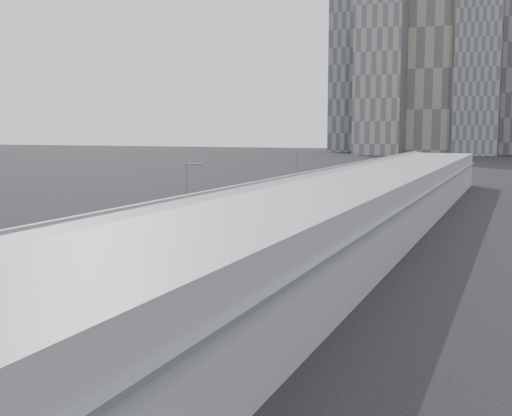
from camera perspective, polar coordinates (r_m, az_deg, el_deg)
The scene contains 19 objects.
sidewalk at distance 67.10m, azimuth 5.04°, elevation -3.09°, with size 10.00×170.00×0.12m, color gray.
lane_line at distance 70.92m, azimuth -3.08°, elevation -2.57°, with size 0.12×160.00×0.02m, color gold.
depot at distance 65.50m, azimuth 8.40°, elevation -0.33°, with size 12.45×160.40×7.20m.
skyline at distance 335.99m, azimuth 17.49°, elevation 13.32°, with size 145.00×64.00×120.00m.
bus_1 at distance 39.22m, azimuth -20.48°, elevation -8.33°, with size 3.95×13.83×3.99m.
bus_2 at distance 49.45m, azimuth -11.29°, elevation -5.07°, with size 3.45×12.66×3.66m.
bus_3 at distance 64.55m, azimuth -2.44°, elevation -2.02°, with size 3.32×13.68×3.97m.
bus_4 at distance 74.15m, azimuth 1.21°, elevation -0.84°, with size 3.03×13.67×3.98m.
bus_5 at distance 87.87m, azimuth 4.73°, elevation 0.24°, with size 2.83×12.24×3.56m.
bus_6 at distance 101.73m, azimuth 7.31°, elevation 1.18°, with size 3.06×13.08×3.80m.
bus_7 at distance 117.29m, azimuth 9.39°, elevation 1.89°, with size 3.46×12.92×3.73m.
bus_8 at distance 127.60m, azimuth 10.43°, elevation 2.26°, with size 3.03×12.71×3.69m.
tree_1 at distance 45.98m, azimuth -8.61°, elevation -3.42°, with size 2.96×2.96×5.00m.
tree_2 at distance 71.89m, azimuth 3.95°, elevation 0.62°, with size 1.54×1.54×4.66m.
tree_3 at distance 92.07m, azimuth 7.87°, elevation 1.62°, with size 2.39×2.39×4.49m.
street_lamp_near at distance 68.10m, azimuth -6.04°, elevation 1.09°, with size 2.04×0.22×8.28m.
street_lamp_far at distance 104.50m, azimuth 3.71°, elevation 3.13°, with size 2.04×0.22×8.23m.
shipping_container at distance 129.49m, azimuth 7.55°, elevation 2.24°, with size 2.58×5.92×2.47m, color #154419.
suv at distance 137.14m, azimuth 8.40°, elevation 2.30°, with size 2.62×5.69×1.58m, color black.
Camera 1 is at (28.84, -8.03, 11.72)m, focal length 45.00 mm.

